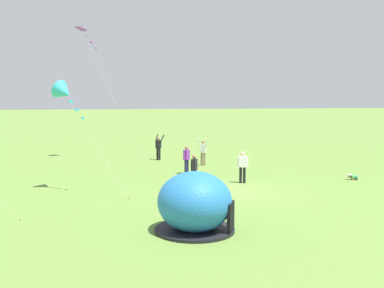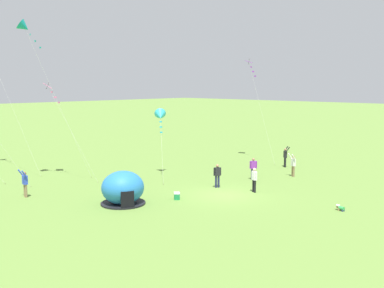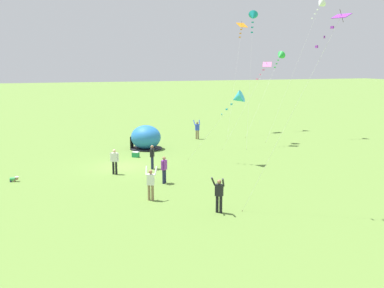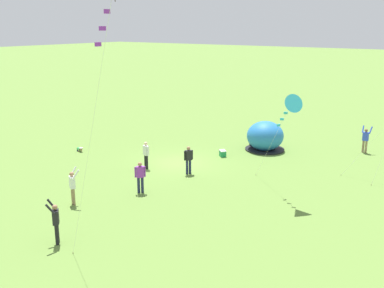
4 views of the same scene
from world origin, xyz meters
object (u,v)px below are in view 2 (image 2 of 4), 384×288
(toddler_crawling, at_px, (340,208))
(person_strolling, at_px, (25,183))
(person_center_field, at_px, (217,175))
(person_arms_raised, at_px, (293,164))
(kite_teal, at_px, (24,27))
(kite_cyan, at_px, (160,116))
(kite_pink, at_px, (50,90))
(person_watching_sky, at_px, (254,179))
(cooler_box, at_px, (177,196))
(kite_purple, at_px, (250,66))
(person_far_back, at_px, (285,156))
(popup_tent, at_px, (123,188))
(person_with_toddler, at_px, (253,168))

(toddler_crawling, xyz_separation_m, person_strolling, (-11.36, 16.68, 0.82))
(person_center_field, distance_m, person_strolling, 13.23)
(person_arms_raised, relative_size, kite_teal, 0.15)
(kite_cyan, relative_size, kite_pink, 0.72)
(person_watching_sky, relative_size, person_strolling, 0.91)
(cooler_box, bearing_deg, kite_pink, 98.15)
(cooler_box, height_order, person_strolling, person_strolling)
(person_arms_raised, xyz_separation_m, kite_purple, (4.79, 7.91, 8.21))
(person_arms_raised, bearing_deg, person_watching_sky, -172.81)
(person_strolling, distance_m, kite_teal, 11.90)
(person_far_back, bearing_deg, kite_teal, 148.89)
(popup_tent, xyz_separation_m, cooler_box, (3.14, -1.63, -0.78))
(popup_tent, bearing_deg, person_strolling, 119.28)
(kite_cyan, bearing_deg, person_center_field, -93.19)
(person_arms_raised, relative_size, person_center_field, 1.10)
(kite_purple, bearing_deg, person_with_toddler, -141.94)
(cooler_box, height_order, kite_cyan, kite_cyan)
(person_far_back, bearing_deg, person_with_toddler, -170.88)
(kite_cyan, relative_size, kite_purple, 0.55)
(popup_tent, height_order, toddler_crawling, popup_tent)
(person_far_back, xyz_separation_m, kite_purple, (1.60, 5.21, 8.21))
(kite_teal, bearing_deg, person_far_back, -31.11)
(cooler_box, distance_m, kite_cyan, 9.41)
(person_strolling, bearing_deg, person_far_back, -17.55)
(person_strolling, xyz_separation_m, kite_cyan, (11.28, -1.05, 3.91))
(kite_teal, bearing_deg, popup_tent, -86.31)
(person_far_back, bearing_deg, person_center_field, -175.98)
(cooler_box, relative_size, person_watching_sky, 0.37)
(person_far_back, xyz_separation_m, kite_teal, (-18.59, 11.22, 10.68))
(person_watching_sky, xyz_separation_m, person_center_field, (-0.65, 2.80, 0.00))
(cooler_box, xyz_separation_m, person_with_toddler, (8.41, -0.05, 0.74))
(cooler_box, height_order, person_center_field, person_center_field)
(cooler_box, distance_m, person_with_toddler, 8.45)
(person_strolling, relative_size, kite_pink, 0.25)
(cooler_box, bearing_deg, toddler_crawling, -61.82)
(kite_pink, distance_m, kite_teal, 5.11)
(person_watching_sky, bearing_deg, person_arms_raised, 7.19)
(person_with_toddler, bearing_deg, person_arms_raised, -28.02)
(cooler_box, distance_m, toddler_crawling, 10.17)
(person_watching_sky, height_order, kite_teal, kite_teal)
(person_arms_raised, distance_m, kite_purple, 12.37)
(toddler_crawling, bearing_deg, kite_cyan, 90.27)
(person_far_back, xyz_separation_m, kite_cyan, (-10.04, 5.69, 3.91))
(toddler_crawling, relative_size, kite_pink, 0.07)
(popup_tent, distance_m, person_watching_sky, 9.18)
(person_arms_raised, height_order, person_strolling, same)
(kite_cyan, xyz_separation_m, kite_teal, (-8.55, 5.53, 6.78))
(person_arms_raised, bearing_deg, person_center_field, 164.69)
(cooler_box, xyz_separation_m, kite_cyan, (4.73, 6.66, 4.68))
(person_far_back, xyz_separation_m, kite_pink, (-16.55, 11.49, 6.01))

